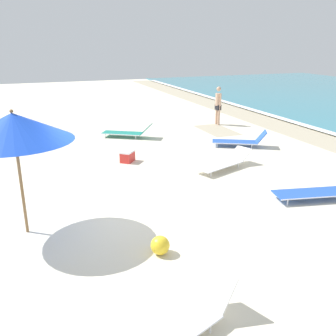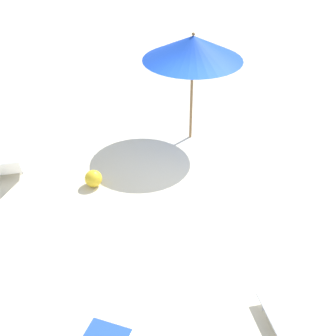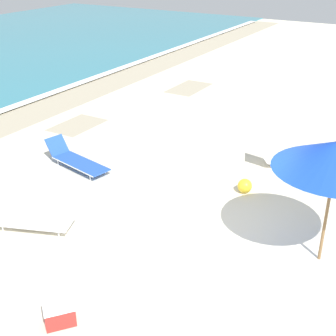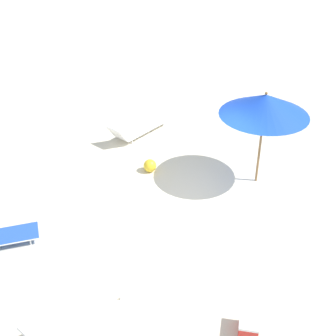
{
  "view_description": "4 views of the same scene",
  "coord_description": "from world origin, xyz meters",
  "px_view_note": "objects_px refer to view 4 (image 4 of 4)",
  "views": [
    {
      "loc": [
        7.63,
        -1.79,
        3.76
      ],
      "look_at": [
        -0.28,
        1.23,
        0.86
      ],
      "focal_mm": 40.0,
      "sensor_mm": 36.0,
      "label": 1
    },
    {
      "loc": [
        -0.65,
        7.79,
        5.64
      ],
      "look_at": [
        0.32,
        0.64,
        0.85
      ],
      "focal_mm": 50.0,
      "sensor_mm": 36.0,
      "label": 2
    },
    {
      "loc": [
        -7.77,
        -3.3,
        5.57
      ],
      "look_at": [
        0.49,
        1.58,
        0.93
      ],
      "focal_mm": 50.0,
      "sensor_mm": 36.0,
      "label": 3
    },
    {
      "loc": [
        -7.86,
        5.03,
        6.99
      ],
      "look_at": [
        0.4,
        0.5,
        1.02
      ],
      "focal_mm": 50.0,
      "sensor_mm": 36.0,
      "label": 4
    }
  ],
  "objects_px": {
    "sun_lounger_mid_beach_solo": "(137,129)",
    "beach_ball": "(150,166)",
    "beach_umbrella": "(265,105)",
    "sun_lounger_beside_umbrella": "(76,312)",
    "cooler_box": "(249,326)"
  },
  "relations": [
    {
      "from": "sun_lounger_mid_beach_solo",
      "to": "beach_ball",
      "type": "bearing_deg",
      "value": 142.35
    },
    {
      "from": "beach_umbrella",
      "to": "sun_lounger_beside_umbrella",
      "type": "bearing_deg",
      "value": 110.13
    },
    {
      "from": "beach_umbrella",
      "to": "beach_ball",
      "type": "bearing_deg",
      "value": 52.12
    },
    {
      "from": "sun_lounger_beside_umbrella",
      "to": "cooler_box",
      "type": "height_order",
      "value": "sun_lounger_beside_umbrella"
    },
    {
      "from": "sun_lounger_mid_beach_solo",
      "to": "cooler_box",
      "type": "relative_size",
      "value": 3.72
    },
    {
      "from": "beach_ball",
      "to": "cooler_box",
      "type": "relative_size",
      "value": 0.59
    },
    {
      "from": "cooler_box",
      "to": "beach_umbrella",
      "type": "bearing_deg",
      "value": 0.29
    },
    {
      "from": "beach_umbrella",
      "to": "sun_lounger_beside_umbrella",
      "type": "xyz_separation_m",
      "value": [
        -2.11,
        5.76,
        -2.0
      ]
    },
    {
      "from": "beach_umbrella",
      "to": "sun_lounger_beside_umbrella",
      "type": "height_order",
      "value": "beach_umbrella"
    },
    {
      "from": "sun_lounger_beside_umbrella",
      "to": "sun_lounger_mid_beach_solo",
      "type": "relative_size",
      "value": 0.94
    },
    {
      "from": "sun_lounger_beside_umbrella",
      "to": "sun_lounger_mid_beach_solo",
      "type": "height_order",
      "value": "sun_lounger_mid_beach_solo"
    },
    {
      "from": "sun_lounger_mid_beach_solo",
      "to": "beach_ball",
      "type": "distance_m",
      "value": 2.14
    },
    {
      "from": "sun_lounger_mid_beach_solo",
      "to": "sun_lounger_beside_umbrella",
      "type": "bearing_deg",
      "value": 124.24
    },
    {
      "from": "beach_umbrella",
      "to": "sun_lounger_mid_beach_solo",
      "type": "bearing_deg",
      "value": 23.66
    },
    {
      "from": "beach_umbrella",
      "to": "cooler_box",
      "type": "relative_size",
      "value": 4.18
    }
  ]
}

